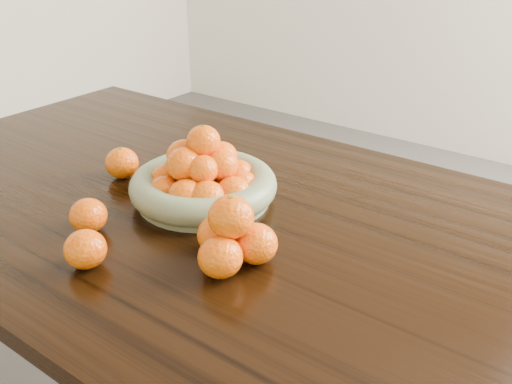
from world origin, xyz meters
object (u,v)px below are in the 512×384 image
Objects in this scene: fruit_bowl at (203,180)px; loose_orange_0 at (122,163)px; dining_table at (247,254)px; orange_pyramid at (231,238)px.

loose_orange_0 is (-0.24, -0.02, -0.01)m from fruit_bowl.
dining_table is 12.96× the size of orange_pyramid.
fruit_bowl reaches higher than dining_table.
loose_orange_0 is at bearing 163.25° from orange_pyramid.
fruit_bowl is 0.24m from loose_orange_0.
fruit_bowl is 4.06× the size of loose_orange_0.
orange_pyramid is 1.94× the size of loose_orange_0.
dining_table is 25.14× the size of loose_orange_0.
fruit_bowl is 0.26m from orange_pyramid.
orange_pyramid reaches higher than dining_table.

